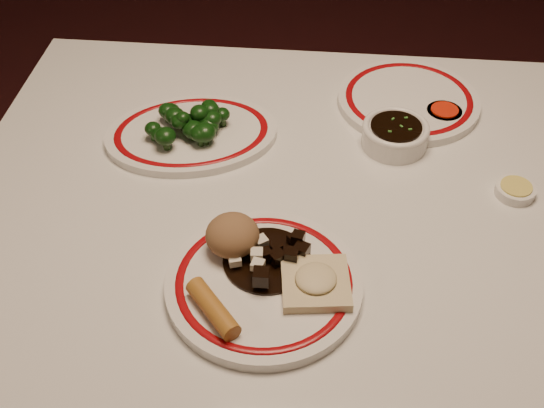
{
  "coord_description": "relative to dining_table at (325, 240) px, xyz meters",
  "views": [
    {
      "loc": [
        -0.01,
        -0.79,
        1.49
      ],
      "look_at": [
        -0.08,
        -0.07,
        0.8
      ],
      "focal_mm": 45.0,
      "sensor_mm": 36.0,
      "label": 1
    }
  ],
  "objects": [
    {
      "name": "stirfry_heap",
      "position": [
        -0.08,
        -0.15,
        0.12
      ],
      "size": [
        0.13,
        0.13,
        0.03
      ],
      "color": "black",
      "rests_on": "main_plate"
    },
    {
      "name": "fried_wonton",
      "position": [
        -0.01,
        -0.19,
        0.12
      ],
      "size": [
        0.1,
        0.1,
        0.03
      ],
      "color": "beige",
      "rests_on": "main_plate"
    },
    {
      "name": "sweet_sour_dish",
      "position": [
        0.2,
        0.24,
        0.1
      ],
      "size": [
        0.06,
        0.06,
        0.02
      ],
      "color": "white",
      "rests_on": "dining_table"
    },
    {
      "name": "mustard_dish",
      "position": [
        0.3,
        0.04,
        0.1
      ],
      "size": [
        0.06,
        0.06,
        0.02
      ],
      "color": "white",
      "rests_on": "dining_table"
    },
    {
      "name": "main_plate",
      "position": [
        -0.08,
        -0.19,
        0.1
      ],
      "size": [
        0.33,
        0.33,
        0.02
      ],
      "color": "white",
      "rests_on": "dining_table"
    },
    {
      "name": "spring_roll",
      "position": [
        -0.14,
        -0.25,
        0.12
      ],
      "size": [
        0.08,
        0.09,
        0.03
      ],
      "primitive_type": "cylinder",
      "rotation": [
        1.57,
        0.0,
        0.69
      ],
      "color": "#B3772C",
      "rests_on": "main_plate"
    },
    {
      "name": "rice_mound",
      "position": [
        -0.13,
        -0.13,
        0.14
      ],
      "size": [
        0.08,
        0.08,
        0.06
      ],
      "primitive_type": "ellipsoid",
      "color": "#886240",
      "rests_on": "main_plate"
    },
    {
      "name": "far_plate",
      "position": [
        0.14,
        0.28,
        0.1
      ],
      "size": [
        0.33,
        0.33,
        0.02
      ],
      "color": "white",
      "rests_on": "dining_table"
    },
    {
      "name": "broccoli_pile",
      "position": [
        -0.24,
        0.13,
        0.13
      ],
      "size": [
        0.14,
        0.11,
        0.05
      ],
      "color": "#23471C",
      "rests_on": "broccoli_plate"
    },
    {
      "name": "soy_bowl",
      "position": [
        0.11,
        0.15,
        0.11
      ],
      "size": [
        0.11,
        0.11,
        0.04
      ],
      "color": "white",
      "rests_on": "dining_table"
    },
    {
      "name": "dining_table",
      "position": [
        0.0,
        0.0,
        0.0
      ],
      "size": [
        1.2,
        0.9,
        0.75
      ],
      "color": "white",
      "rests_on": "ground"
    },
    {
      "name": "broccoli_plate",
      "position": [
        -0.24,
        0.14,
        0.1
      ],
      "size": [
        0.35,
        0.32,
        0.02
      ],
      "color": "white",
      "rests_on": "dining_table"
    }
  ]
}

